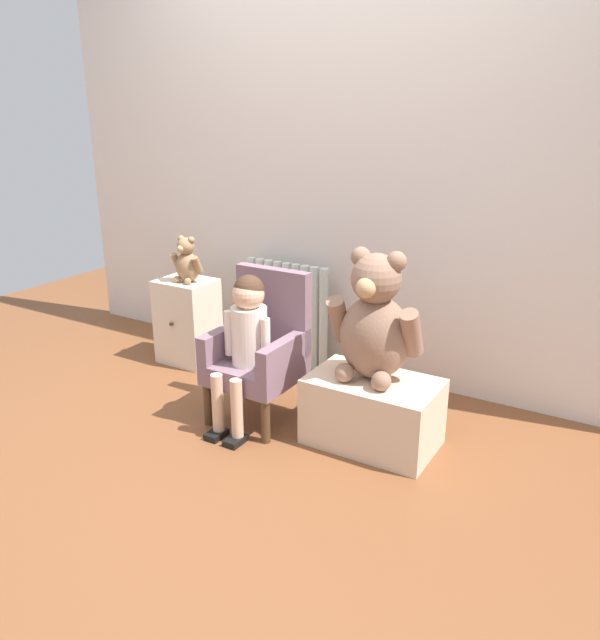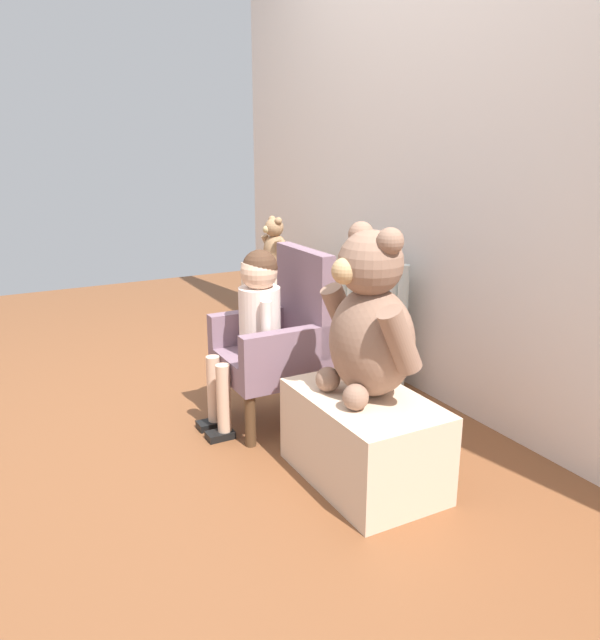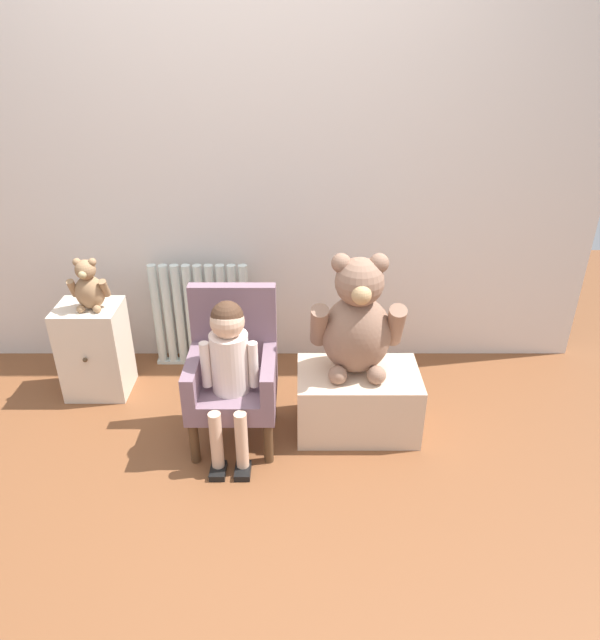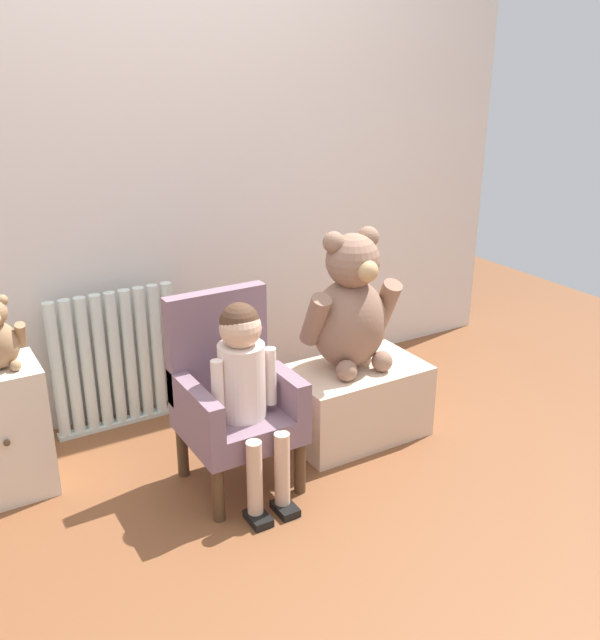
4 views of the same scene
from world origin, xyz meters
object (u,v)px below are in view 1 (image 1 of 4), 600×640
Objects in this scene: small_dresser at (188,321)px; low_bench at (372,412)px; child_armchair at (261,349)px; large_teddy_bear at (375,323)px; small_teddy_bear at (187,262)px; radiator at (287,314)px; child_figure at (246,330)px.

small_dresser reaches higher than low_bench.
small_dresser is at bearing 155.30° from child_armchair.
large_teddy_bear is 1.34m from small_teddy_bear.
radiator is at bearing 144.88° from large_teddy_bear.
child_figure is at bearing -90.00° from child_armchair.
child_armchair is 1.27× the size of low_bench.
radiator is 1.04m from low_bench.
child_figure is at bearing -31.29° from small_dresser.
radiator is at bearing 31.46° from small_teddy_bear.
large_teddy_bear is at bearing 16.88° from child_figure.
large_teddy_bear is (-0.02, 0.03, 0.42)m from low_bench.
small_teddy_bear is (0.04, -0.02, 0.37)m from small_dresser.
large_teddy_bear is at bearing -12.09° from small_teddy_bear.
small_teddy_bear is (-1.33, 0.31, 0.47)m from low_bench.
child_armchair is 0.18m from child_figure.
low_bench is at bearing -12.99° from small_teddy_bear.
child_figure is at bearing -31.62° from small_teddy_bear.
small_teddy_bear is (-0.49, -0.30, 0.32)m from radiator.
radiator is 0.65m from small_teddy_bear.
child_armchair is at bearing -174.12° from large_teddy_bear.
child_armchair is at bearing -24.70° from small_dresser.
child_armchair is 1.25× the size of large_teddy_bear.
small_dresser is 0.94m from child_figure.
large_teddy_bear is at bearing 124.63° from low_bench.
small_teddy_bear reaches higher than radiator.
low_bench is at bearing -35.72° from radiator.
child_figure is (-0.00, -0.11, 0.13)m from child_armchair.
small_teddy_bear is at bearing -148.54° from radiator.
child_armchair is at bearing -176.77° from low_bench.
radiator is 0.83× the size of child_figure.
child_figure is 0.60m from large_teddy_bear.
child_figure is 0.88m from small_teddy_bear.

